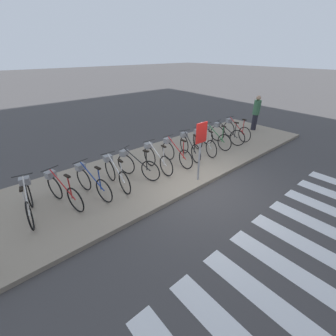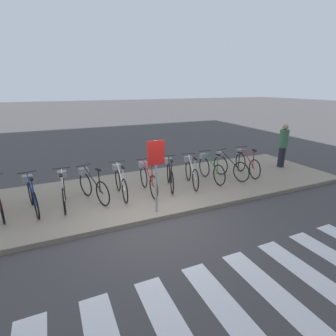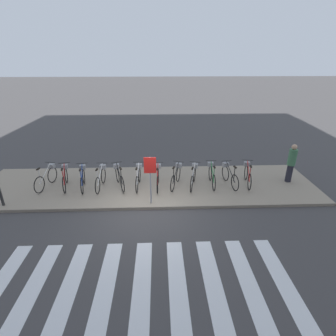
{
  "view_description": "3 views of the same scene",
  "coord_description": "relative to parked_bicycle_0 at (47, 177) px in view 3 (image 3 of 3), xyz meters",
  "views": [
    {
      "loc": [
        -4.61,
        -3.77,
        3.77
      ],
      "look_at": [
        -0.74,
        0.72,
        0.68
      ],
      "focal_mm": 24.0,
      "sensor_mm": 36.0,
      "label": 1
    },
    {
      "loc": [
        -2.1,
        -5.41,
        3.22
      ],
      "look_at": [
        0.69,
        0.75,
        1.1
      ],
      "focal_mm": 28.0,
      "sensor_mm": 36.0,
      "label": 2
    },
    {
      "loc": [
        0.48,
        -8.29,
        5.35
      ],
      "look_at": [
        0.83,
        1.16,
        1.18
      ],
      "focal_mm": 28.0,
      "sensor_mm": 36.0,
      "label": 3
    }
  ],
  "objects": [
    {
      "name": "sign_post",
      "position": [
        4.42,
        -1.56,
        0.83
      ],
      "size": [
        0.44,
        0.07,
        1.87
      ],
      "color": "#99999E",
      "rests_on": "sidewalk"
    },
    {
      "name": "parked_bicycle_5",
      "position": [
        3.85,
        -0.12,
        0.0
      ],
      "size": [
        0.46,
        1.65,
        1.01
      ],
      "color": "black",
      "rests_on": "sidewalk"
    },
    {
      "name": "parked_bicycle_7",
      "position": [
        5.46,
        -0.1,
        0.0
      ],
      "size": [
        0.64,
        1.58,
        1.01
      ],
      "color": "black",
      "rests_on": "sidewalk"
    },
    {
      "name": "parked_bicycle_0",
      "position": [
        0.0,
        0.0,
        0.0
      ],
      "size": [
        0.49,
        1.62,
        1.01
      ],
      "color": "black",
      "rests_on": "sidewalk"
    },
    {
      "name": "pedestrian",
      "position": [
        10.44,
        0.07,
        0.46
      ],
      "size": [
        0.34,
        0.34,
        1.72
      ],
      "color": "#23232D",
      "rests_on": "sidewalk"
    },
    {
      "name": "parked_bicycle_3",
      "position": [
        2.29,
        -0.15,
        0.0
      ],
      "size": [
        0.46,
        1.65,
        1.01
      ],
      "color": "black",
      "rests_on": "sidewalk"
    },
    {
      "name": "sidewalk",
      "position": [
        4.26,
        0.02,
        -0.5
      ],
      "size": [
        14.35,
        3.74,
        0.12
      ],
      "color": "gray",
      "rests_on": "ground_plane"
    },
    {
      "name": "parked_bicycle_10",
      "position": [
        7.74,
        -0.1,
        0.0
      ],
      "size": [
        0.48,
        1.63,
        1.01
      ],
      "color": "black",
      "rests_on": "sidewalk"
    },
    {
      "name": "ground_plane",
      "position": [
        4.26,
        -1.85,
        -0.56
      ],
      "size": [
        120.0,
        120.0,
        0.0
      ],
      "primitive_type": "plane",
      "color": "#423F3F"
    },
    {
      "name": "parked_bicycle_6",
      "position": [
        4.68,
        -0.17,
        0.0
      ],
      "size": [
        0.46,
        1.65,
        1.01
      ],
      "color": "black",
      "rests_on": "sidewalk"
    },
    {
      "name": "parked_bicycle_4",
      "position": [
        3.04,
        -0.09,
        0.0
      ],
      "size": [
        0.68,
        1.56,
        1.01
      ],
      "color": "black",
      "rests_on": "sidewalk"
    },
    {
      "name": "parked_bicycle_1",
      "position": [
        0.77,
        -0.07,
        0.0
      ],
      "size": [
        0.53,
        1.62,
        1.01
      ],
      "color": "black",
      "rests_on": "sidewalk"
    },
    {
      "name": "parked_bicycle_9",
      "position": [
        6.99,
        -0.07,
        0.0
      ],
      "size": [
        0.46,
        1.65,
        1.01
      ],
      "color": "black",
      "rests_on": "sidewalk"
    },
    {
      "name": "parked_bicycle_2",
      "position": [
        1.53,
        -0.16,
        0.0
      ],
      "size": [
        0.48,
        1.63,
        1.01
      ],
      "color": "black",
      "rests_on": "sidewalk"
    },
    {
      "name": "parked_bicycle_11",
      "position": [
        8.55,
        -0.06,
        0.0
      ],
      "size": [
        0.46,
        1.63,
        1.01
      ],
      "color": "black",
      "rests_on": "sidewalk"
    },
    {
      "name": "parked_bicycle_8",
      "position": [
        6.19,
        -0.17,
        0.0
      ],
      "size": [
        0.57,
        1.6,
        1.01
      ],
      "color": "black",
      "rests_on": "sidewalk"
    }
  ]
}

